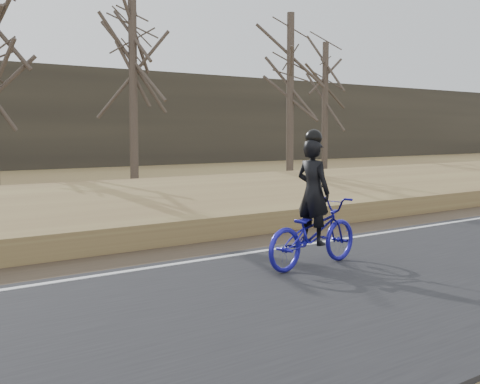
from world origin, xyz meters
TOP-DOWN VIEW (x-y plane):
  - ground at (0.00, 0.00)m, footprint 120.00×120.00m
  - road at (0.00, -2.50)m, footprint 120.00×6.00m
  - edge_line at (0.00, 0.20)m, footprint 120.00×0.12m
  - shoulder at (0.00, 1.20)m, footprint 120.00×1.60m
  - embankment at (0.00, 4.20)m, footprint 120.00×5.00m
  - ballast at (0.00, 8.00)m, footprint 120.00×3.00m
  - railroad at (0.00, 8.00)m, footprint 120.00×2.40m
  - cyclist at (-1.99, -1.29)m, footprint 2.06×0.88m
  - bare_tree_center at (4.95, 16.00)m, footprint 0.36×0.36m
  - bare_tree_right at (12.97, 14.95)m, footprint 0.36×0.36m
  - bare_tree_far_right at (19.06, 18.42)m, footprint 0.36×0.36m

SIDE VIEW (x-z plane):
  - ground at x=0.00m, z-range 0.00..0.00m
  - shoulder at x=0.00m, z-range 0.00..0.04m
  - road at x=0.00m, z-range 0.00..0.06m
  - edge_line at x=0.00m, z-range 0.06..0.07m
  - embankment at x=0.00m, z-range 0.00..0.44m
  - ballast at x=0.00m, z-range 0.00..0.45m
  - railroad at x=0.00m, z-range 0.38..0.67m
  - cyclist at x=-1.99m, z-range -0.34..1.80m
  - bare_tree_far_right at x=19.06m, z-range 0.00..7.28m
  - bare_tree_right at x=12.97m, z-range 0.00..7.80m
  - bare_tree_center at x=4.95m, z-range 0.00..8.25m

